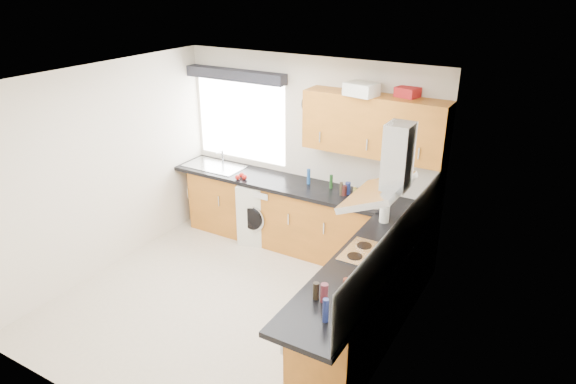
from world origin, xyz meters
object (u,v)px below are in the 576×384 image
Objects in this scene: extractor_hood at (388,174)px; washing_machine at (263,211)px; oven at (368,297)px; upper_cabinets at (374,125)px.

extractor_hood reaches higher than washing_machine.
oven is 2.32m from washing_machine.
upper_cabinets is at bearing 112.54° from oven.
washing_machine is (-1.45, -0.15, -1.38)m from upper_cabinets.
upper_cabinets reaches higher than washing_machine.
extractor_hood is 0.92× the size of washing_machine.
upper_cabinets is (-0.65, 1.33, 0.03)m from extractor_hood.
upper_cabinets reaches higher than extractor_hood.
washing_machine is at bearing 149.59° from oven.
upper_cabinets is (-0.55, 1.32, 1.38)m from oven.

